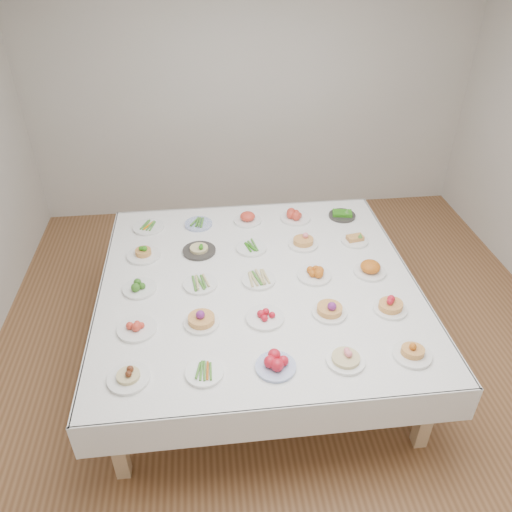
{
  "coord_description": "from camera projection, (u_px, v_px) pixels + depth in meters",
  "views": [
    {
      "loc": [
        -0.6,
        -3.05,
        3.09
      ],
      "look_at": [
        -0.24,
        0.12,
        0.88
      ],
      "focal_mm": 35.0,
      "sensor_mm": 36.0,
      "label": 1
    }
  ],
  "objects": [
    {
      "name": "dish_12",
      "position": [
        258.0,
        278.0,
        3.81
      ],
      "size": [
        0.26,
        0.26,
        0.06
      ],
      "color": "white",
      "rests_on": "display_table"
    },
    {
      "name": "dish_9",
      "position": [
        391.0,
        302.0,
        3.51
      ],
      "size": [
        0.25,
        0.24,
        0.15
      ],
      "color": "white",
      "rests_on": "display_table"
    },
    {
      "name": "dish_14",
      "position": [
        370.0,
        267.0,
        3.88
      ],
      "size": [
        0.25,
        0.25,
        0.13
      ],
      "color": "white",
      "rests_on": "display_table"
    },
    {
      "name": "dish_1",
      "position": [
        204.0,
        372.0,
        3.05
      ],
      "size": [
        0.23,
        0.23,
        0.05
      ],
      "color": "white",
      "rests_on": "display_table"
    },
    {
      "name": "dish_17",
      "position": [
        251.0,
        247.0,
        4.18
      ],
      "size": [
        0.25,
        0.25,
        0.06
      ],
      "color": "white",
      "rests_on": "display_table"
    },
    {
      "name": "dish_21",
      "position": [
        198.0,
        223.0,
        4.49
      ],
      "size": [
        0.24,
        0.24,
        0.06
      ],
      "color": "#4C66B2",
      "rests_on": "display_table"
    },
    {
      "name": "dish_16",
      "position": [
        199.0,
        247.0,
        4.12
      ],
      "size": [
        0.27,
        0.27,
        0.13
      ],
      "color": "#2E2C29",
      "rests_on": "display_table"
    },
    {
      "name": "dish_22",
      "position": [
        248.0,
        216.0,
        4.53
      ],
      "size": [
        0.24,
        0.24,
        0.13
      ],
      "color": "white",
      "rests_on": "display_table"
    },
    {
      "name": "dish_15",
      "position": [
        143.0,
        250.0,
        4.07
      ],
      "size": [
        0.27,
        0.27,
        0.14
      ],
      "color": "white",
      "rests_on": "display_table"
    },
    {
      "name": "dish_20",
      "position": [
        148.0,
        226.0,
        4.45
      ],
      "size": [
        0.27,
        0.27,
        0.06
      ],
      "color": "white",
      "rests_on": "display_table"
    },
    {
      "name": "dish_3",
      "position": [
        346.0,
        355.0,
        3.1
      ],
      "size": [
        0.24,
        0.24,
        0.13
      ],
      "color": "white",
      "rests_on": "display_table"
    },
    {
      "name": "display_table",
      "position": [
        258.0,
        287.0,
        3.86
      ],
      "size": [
        2.41,
        2.41,
        0.75
      ],
      "color": "white",
      "rests_on": "ground"
    },
    {
      "name": "dish_23",
      "position": [
        296.0,
        214.0,
        4.56
      ],
      "size": [
        0.27,
        0.27,
        0.12
      ],
      "color": "white",
      "rests_on": "display_table"
    },
    {
      "name": "dish_4",
      "position": [
        413.0,
        350.0,
        3.15
      ],
      "size": [
        0.24,
        0.24,
        0.13
      ],
      "color": "white",
      "rests_on": "display_table"
    },
    {
      "name": "dish_6",
      "position": [
        201.0,
        316.0,
        3.39
      ],
      "size": [
        0.27,
        0.26,
        0.15
      ],
      "color": "white",
      "rests_on": "display_table"
    },
    {
      "name": "dish_2",
      "position": [
        276.0,
        362.0,
        3.07
      ],
      "size": [
        0.25,
        0.25,
        0.12
      ],
      "color": "#4C66B2",
      "rests_on": "display_table"
    },
    {
      "name": "room_envelope",
      "position": [
        294.0,
        144.0,
        3.26
      ],
      "size": [
        5.02,
        5.02,
        2.81
      ],
      "color": "brown",
      "rests_on": "ground"
    },
    {
      "name": "dish_18",
      "position": [
        303.0,
        239.0,
        4.2
      ],
      "size": [
        0.25,
        0.25,
        0.14
      ],
      "color": "white",
      "rests_on": "display_table"
    },
    {
      "name": "dish_0",
      "position": [
        128.0,
        373.0,
        2.99
      ],
      "size": [
        0.26,
        0.26,
        0.13
      ],
      "color": "white",
      "rests_on": "display_table"
    },
    {
      "name": "dish_19",
      "position": [
        355.0,
        238.0,
        4.26
      ],
      "size": [
        0.23,
        0.23,
        0.1
      ],
      "color": "white",
      "rests_on": "display_table"
    },
    {
      "name": "dish_7",
      "position": [
        265.0,
        314.0,
        3.45
      ],
      "size": [
        0.26,
        0.26,
        0.1
      ],
      "color": "white",
      "rests_on": "display_table"
    },
    {
      "name": "dish_24",
      "position": [
        342.0,
        213.0,
        4.61
      ],
      "size": [
        0.24,
        0.24,
        0.11
      ],
      "color": "#2E2C29",
      "rests_on": "display_table"
    },
    {
      "name": "dish_13",
      "position": [
        314.0,
        271.0,
        3.85
      ],
      "size": [
        0.26,
        0.26,
        0.11
      ],
      "color": "white",
      "rests_on": "display_table"
    },
    {
      "name": "dish_10",
      "position": [
        139.0,
        285.0,
        3.71
      ],
      "size": [
        0.25,
        0.25,
        0.11
      ],
      "color": "white",
      "rests_on": "display_table"
    },
    {
      "name": "dish_8",
      "position": [
        330.0,
        306.0,
        3.47
      ],
      "size": [
        0.27,
        0.26,
        0.15
      ],
      "color": "white",
      "rests_on": "display_table"
    },
    {
      "name": "dish_5",
      "position": [
        137.0,
        326.0,
        3.36
      ],
      "size": [
        0.26,
        0.26,
        0.1
      ],
      "color": "white",
      "rests_on": "display_table"
    },
    {
      "name": "dish_11",
      "position": [
        200.0,
        283.0,
        3.77
      ],
      "size": [
        0.26,
        0.26,
        0.06
      ],
      "color": "white",
      "rests_on": "display_table"
    }
  ]
}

